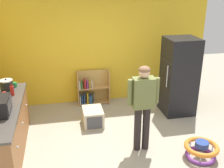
# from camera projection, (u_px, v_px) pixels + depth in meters

# --- Properties ---
(ground_plane) EXTENTS (12.00, 12.00, 0.00)m
(ground_plane) POSITION_uv_depth(u_px,v_px,m) (129.00, 148.00, 5.07)
(ground_plane) COLOR #A79F8B
(ground_plane) RESTS_ON ground
(back_wall) EXTENTS (5.20, 0.06, 2.70)m
(back_wall) POSITION_uv_depth(u_px,v_px,m) (106.00, 49.00, 6.72)
(back_wall) COLOR yellow
(back_wall) RESTS_ON ground
(kitchen_counter) EXTENTS (0.65, 2.33, 0.90)m
(kitchen_counter) POSITION_uv_depth(u_px,v_px,m) (5.00, 130.00, 4.83)
(kitchen_counter) COLOR #9F663B
(kitchen_counter) RESTS_ON ground
(refrigerator) EXTENTS (0.73, 0.68, 1.78)m
(refrigerator) POSITION_uv_depth(u_px,v_px,m) (179.00, 76.00, 6.18)
(refrigerator) COLOR black
(refrigerator) RESTS_ON ground
(bookshelf) EXTENTS (0.80, 0.28, 0.85)m
(bookshelf) POSITION_uv_depth(u_px,v_px,m) (91.00, 90.00, 6.82)
(bookshelf) COLOR tan
(bookshelf) RESTS_ON ground
(standing_person) EXTENTS (0.57, 0.22, 1.62)m
(standing_person) POSITION_uv_depth(u_px,v_px,m) (143.00, 102.00, 4.73)
(standing_person) COLOR #282221
(standing_person) RESTS_ON ground
(baby_walker) EXTENTS (0.60, 0.60, 0.32)m
(baby_walker) POSITION_uv_depth(u_px,v_px,m) (201.00, 150.00, 4.76)
(baby_walker) COLOR purple
(baby_walker) RESTS_ON ground
(pet_carrier) EXTENTS (0.42, 0.55, 0.36)m
(pet_carrier) POSITION_uv_depth(u_px,v_px,m) (93.00, 117.00, 5.85)
(pet_carrier) COLOR beige
(pet_carrier) RESTS_ON ground
(crock_pot) EXTENTS (0.25, 0.25, 0.27)m
(crock_pot) POSITION_uv_depth(u_px,v_px,m) (7.00, 86.00, 5.29)
(crock_pot) COLOR black
(crock_pot) RESTS_ON kitchen_counter
(banana_bunch) EXTENTS (0.15, 0.16, 0.04)m
(banana_bunch) POSITION_uv_depth(u_px,v_px,m) (7.00, 99.00, 4.90)
(banana_bunch) COLOR yellow
(banana_bunch) RESTS_ON kitchen_counter
(ketchup_bottle) EXTENTS (0.07, 0.07, 0.25)m
(ketchup_bottle) POSITION_uv_depth(u_px,v_px,m) (12.00, 90.00, 5.12)
(ketchup_bottle) COLOR red
(ketchup_bottle) RESTS_ON kitchen_counter
(blue_cup) EXTENTS (0.08, 0.08, 0.09)m
(blue_cup) POSITION_uv_depth(u_px,v_px,m) (3.00, 103.00, 4.73)
(blue_cup) COLOR blue
(blue_cup) RESTS_ON kitchen_counter
(green_cup) EXTENTS (0.08, 0.08, 0.09)m
(green_cup) POSITION_uv_depth(u_px,v_px,m) (15.00, 85.00, 5.54)
(green_cup) COLOR green
(green_cup) RESTS_ON kitchen_counter
(red_cup) EXTENTS (0.08, 0.08, 0.09)m
(red_cup) POSITION_uv_depth(u_px,v_px,m) (4.00, 94.00, 5.07)
(red_cup) COLOR red
(red_cup) RESTS_ON kitchen_counter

